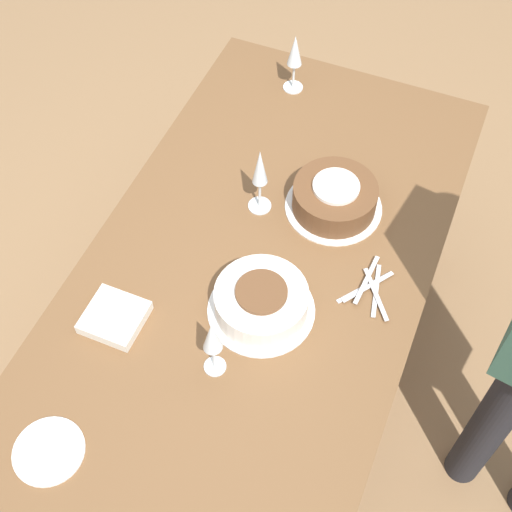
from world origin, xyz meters
name	(u,v)px	position (x,y,z in m)	size (l,w,h in m)	color
ground_plane	(256,381)	(0.00, 0.00, 0.00)	(12.00, 12.00, 0.00)	#8E6B47
dining_table	(256,285)	(0.00, 0.00, 0.64)	(1.77, 0.93, 0.73)	brown
cake_center_white	(261,302)	(-0.13, -0.07, 0.77)	(0.29, 0.29, 0.10)	white
cake_front_chocolate	(335,198)	(0.28, -0.13, 0.78)	(0.28, 0.28, 0.10)	white
wine_glass_near	(295,54)	(0.72, 0.17, 0.87)	(0.07, 0.07, 0.21)	silver
wine_glass_far	(260,171)	(0.20, 0.07, 0.88)	(0.07, 0.07, 0.23)	silver
wine_glass_extra	(212,339)	(-0.32, -0.02, 0.88)	(0.06, 0.06, 0.21)	silver
dessert_plate_left	(49,451)	(-0.67, 0.24, 0.73)	(0.17, 0.17, 0.01)	white
fork_pile	(370,288)	(0.05, -0.31, 0.74)	(0.19, 0.15, 0.01)	silver
napkin_stack	(115,317)	(-0.30, 0.27, 0.75)	(0.14, 0.15, 0.03)	silver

